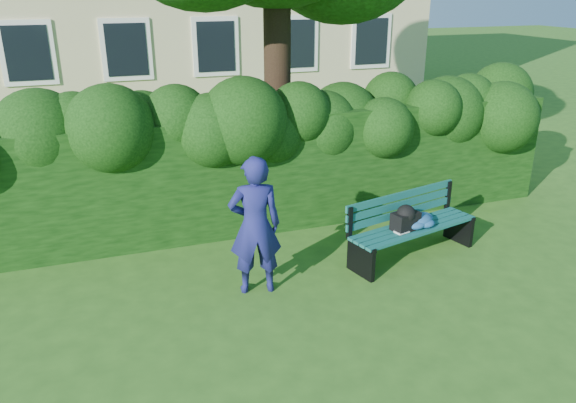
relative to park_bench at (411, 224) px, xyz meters
name	(u,v)px	position (x,y,z in m)	size (l,w,h in m)	color
ground	(304,287)	(-1.72, -0.33, -0.50)	(80.00, 80.00, 0.00)	#2F5B1C
hedge	(254,170)	(-1.72, 1.87, 0.40)	(10.00, 1.00, 1.80)	black
park_bench	(411,224)	(0.00, 0.00, 0.00)	(2.05, 1.01, 0.89)	#0F4B4C
man_reading	(255,226)	(-2.30, -0.18, 0.37)	(0.64, 0.42, 1.75)	navy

